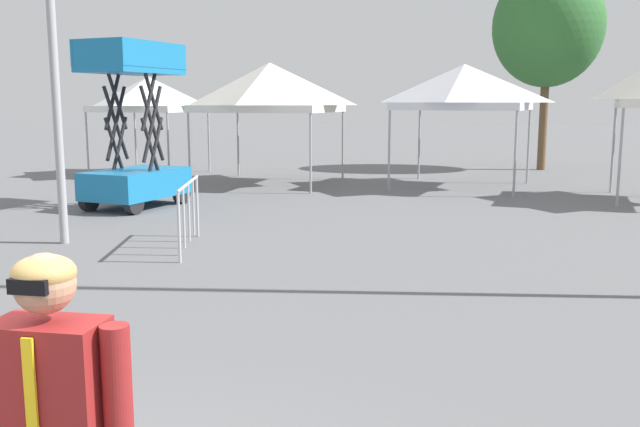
# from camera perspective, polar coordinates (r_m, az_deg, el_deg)

# --- Properties ---
(canopy_tent_center) EXTENTS (3.02, 3.02, 3.12)m
(canopy_tent_center) POSITION_cam_1_polar(r_m,az_deg,el_deg) (22.91, -13.97, 9.53)
(canopy_tent_center) COLOR #9E9EA3
(canopy_tent_center) RESTS_ON ground
(canopy_tent_behind_center) EXTENTS (3.72, 3.72, 3.42)m
(canopy_tent_behind_center) POSITION_cam_1_polar(r_m,az_deg,el_deg) (19.72, -4.17, 10.35)
(canopy_tent_behind_center) COLOR #9E9EA3
(canopy_tent_behind_center) RESTS_ON ground
(canopy_tent_behind_left) EXTENTS (3.58, 3.58, 3.34)m
(canopy_tent_behind_left) POSITION_cam_1_polar(r_m,az_deg,el_deg) (19.36, 11.82, 10.19)
(canopy_tent_behind_left) COLOR #9E9EA3
(canopy_tent_behind_left) RESTS_ON ground
(scissor_lift) EXTENTS (1.60, 2.42, 3.60)m
(scissor_lift) POSITION_cam_1_polar(r_m,az_deg,el_deg) (15.85, -15.03, 4.51)
(scissor_lift) COLOR black
(scissor_lift) RESTS_ON ground
(tree_behind_tents_center) EXTENTS (3.68, 3.68, 6.86)m
(tree_behind_tents_center) POSITION_cam_1_polar(r_m,az_deg,el_deg) (25.21, 18.32, 14.44)
(tree_behind_tents_center) COLOR brown
(tree_behind_tents_center) RESTS_ON ground
(crowd_barrier_by_lift) EXTENTS (0.79, 1.98, 1.08)m
(crowd_barrier_by_lift) POSITION_cam_1_polar(r_m,az_deg,el_deg) (11.17, -10.81, 0.93)
(crowd_barrier_by_lift) COLOR #B7BABF
(crowd_barrier_by_lift) RESTS_ON ground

